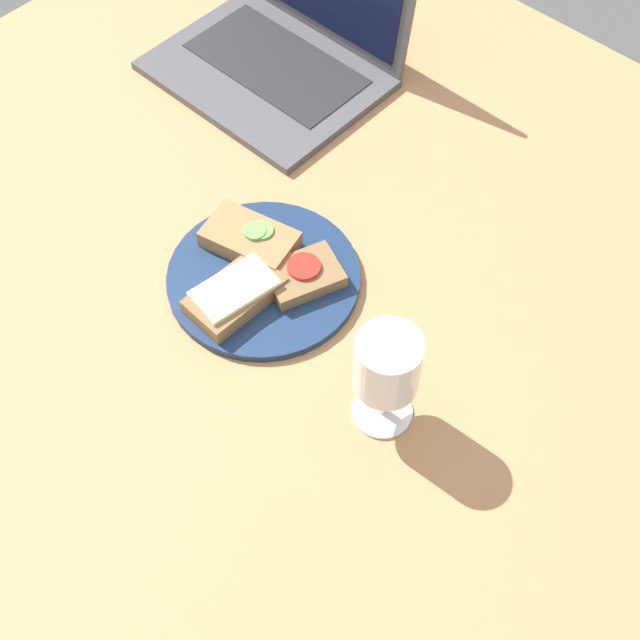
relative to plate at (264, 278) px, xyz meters
The scene contains 7 objects.
wooden_table 2.92cm from the plate, 34.45° to the right, with size 140.00×140.00×3.00cm, color #B27F51.
plate is the anchor object (origin of this frame).
sandwich_with_cheese 5.54cm from the plate, 86.49° to the right, with size 7.33×12.09×2.89cm.
sandwich_with_tomato 5.43cm from the plate, 33.87° to the left, with size 9.58×11.02×2.40cm.
sandwich_with_cucumber 5.50cm from the plate, 153.12° to the left, with size 13.04×9.40×2.89cm.
wine_glass 25.55cm from the plate, 10.28° to the right, with size 7.28×7.28×14.54cm.
laptop 42.29cm from the plate, 129.61° to the left, with size 32.96×27.93×22.23cm.
Camera 1 is at (49.76, -43.96, 94.15)cm, focal length 50.00 mm.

